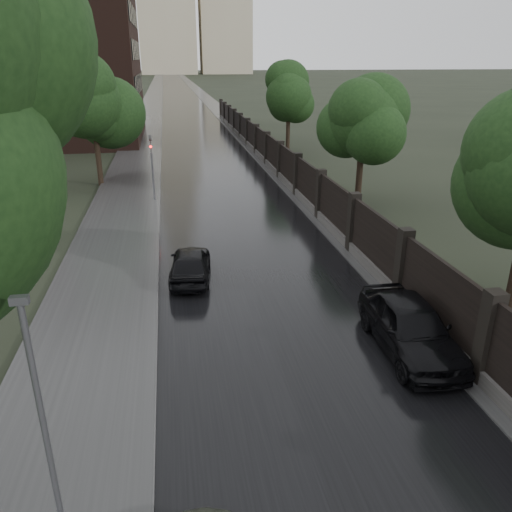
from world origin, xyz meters
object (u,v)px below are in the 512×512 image
at_px(hatchback_left, 190,263).
at_px(car_right_near, 410,327).
at_px(tree_right_b, 364,120).
at_px(traffic_light, 152,163).
at_px(lamp_post, 46,439).
at_px(tree_left_far, 92,106).
at_px(tree_right_c, 289,97).

xyz_separation_m(hatchback_left, car_right_near, (6.12, -6.36, 0.16)).
relative_size(tree_right_b, traffic_light, 1.75).
distance_m(hatchback_left, car_right_near, 8.82).
bearing_deg(traffic_light, tree_right_b, -14.24).
relative_size(tree_right_b, hatchback_left, 1.85).
relative_size(lamp_post, traffic_light, 1.28).
bearing_deg(hatchback_left, tree_right_b, -133.20).
relative_size(hatchback_left, car_right_near, 0.81).
xyz_separation_m(tree_right_b, hatchback_left, (-10.22, -8.84, -4.30)).
relative_size(tree_right_b, car_right_near, 1.49).
xyz_separation_m(lamp_post, car_right_near, (8.80, 5.30, -1.87)).
distance_m(tree_left_far, traffic_light, 6.84).
bearing_deg(traffic_light, tree_left_far, 126.47).
bearing_deg(hatchback_left, traffic_light, -76.45).
xyz_separation_m(lamp_post, hatchback_left, (2.68, 11.66, -2.02)).
bearing_deg(traffic_light, car_right_near, -67.06).
distance_m(lamp_post, traffic_light, 23.52).
height_order(lamp_post, traffic_light, lamp_post).
bearing_deg(tree_right_b, tree_right_c, 90.00).
height_order(lamp_post, car_right_near, lamp_post).
distance_m(tree_right_c, lamp_post, 40.67).
height_order(tree_left_far, tree_right_b, tree_left_far).
bearing_deg(tree_right_c, hatchback_left, -110.84).
bearing_deg(hatchback_left, tree_right_c, -104.91).
bearing_deg(lamp_post, tree_right_b, 57.82).
height_order(tree_right_b, car_right_near, tree_right_b).
bearing_deg(hatchback_left, lamp_post, 82.98).
distance_m(tree_right_b, car_right_near, 16.28).
height_order(tree_right_c, lamp_post, tree_right_c).
bearing_deg(tree_right_c, tree_left_far, -147.17).
xyz_separation_m(tree_left_far, hatchback_left, (5.28, -16.84, -4.60)).
height_order(tree_right_c, hatchback_left, tree_right_c).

